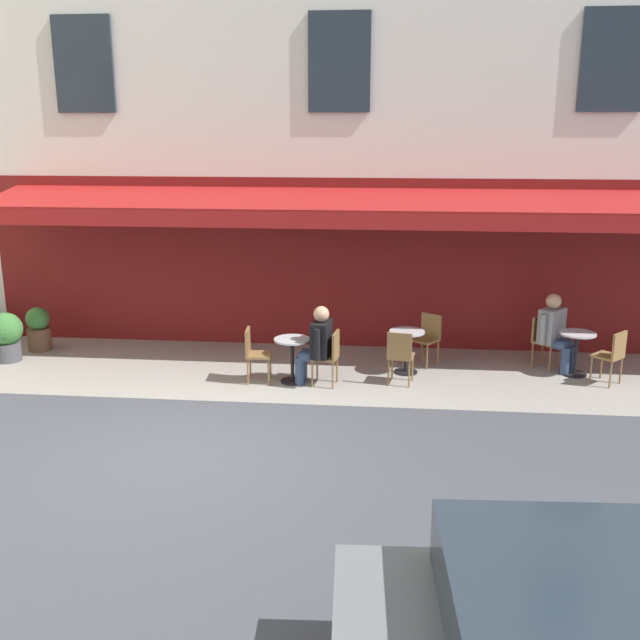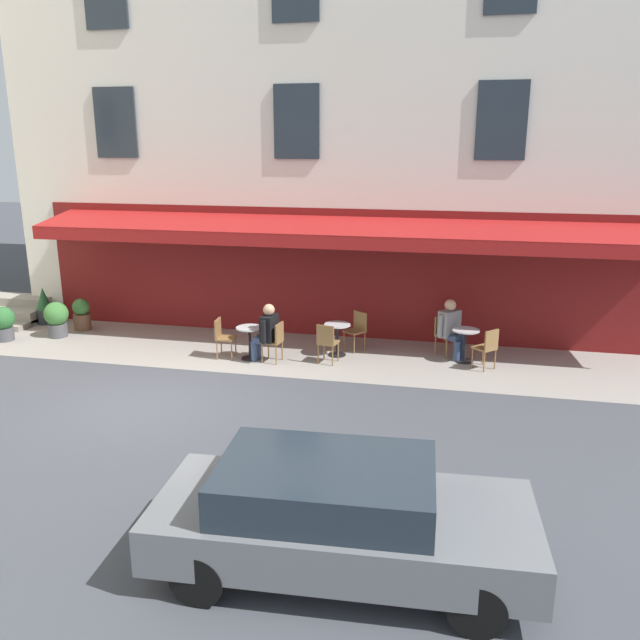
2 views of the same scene
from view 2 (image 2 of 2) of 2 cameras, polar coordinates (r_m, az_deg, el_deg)
The scene contains 20 objects.
ground_plane at distance 12.87m, azimuth -14.64°, elevation -6.92°, with size 70.00×70.00×0.00m, color #42444C.
sidewalk_cafe_terrace at distance 14.94m, azimuth 2.56°, elevation -3.23°, with size 20.50×3.20×0.01m, color gray.
cafe_building_facade at distance 20.27m, azimuth 8.27°, elevation 23.01°, with size 20.00×10.70×15.00m.
back_alley_steps at distance 19.97m, azimuth -25.86°, elevation 0.76°, with size 2.40×1.75×0.60m.
cafe_table_near_entrance at distance 14.72m, azimuth -6.18°, elevation -1.59°, with size 0.60×0.60×0.75m.
cafe_chair_wicker_corner_left at distance 14.45m, azimuth -3.93°, elevation -1.64°, with size 0.45×0.45×0.91m.
cafe_chair_wicker_by_window at distance 14.87m, azimuth -8.55°, elevation -1.28°, with size 0.43×0.43×0.91m.
cafe_table_mid_terrace at distance 14.81m, azimuth 12.60°, elevation -1.78°, with size 0.60×0.60×0.75m.
cafe_chair_wicker_corner_right at distance 14.40m, azimuth 14.45°, elevation -2.17°, with size 0.57×0.57×0.91m.
cafe_chair_wicker_kerbside at distance 15.19m, azimuth 10.80°, elevation -1.02°, with size 0.56×0.56×0.91m.
cafe_table_streetside at distance 14.88m, azimuth 1.52°, elevation -1.31°, with size 0.60×0.60×0.75m.
cafe_chair_wicker_facing_street at distance 14.31m, azimuth 0.61°, elevation -1.78°, with size 0.47×0.47×0.91m.
cafe_chair_wicker_under_awning at distance 15.29m, azimuth 3.26°, elevation -0.66°, with size 0.56×0.56×0.91m.
seated_patron_in_black at distance 14.49m, azimuth -4.72°, elevation -0.95°, with size 0.59×0.68×1.33m.
seated_companion_in_grey at distance 15.00m, azimuth 11.44°, elevation -0.60°, with size 0.67×0.65×1.34m.
potted_plant_under_sign at distance 18.96m, azimuth -22.99°, elevation 1.12°, with size 0.41×0.41×1.00m.
potted_plant_mid_terrace at distance 18.03m, azimuth -20.14°, elevation 0.47°, with size 0.44×0.44×0.83m.
potted_plant_entrance_right at distance 17.79m, azimuth -25.98°, elevation -0.18°, with size 0.57×0.57×0.85m.
potted_plant_by_steps at distance 17.58m, azimuth -22.06°, elevation 0.16°, with size 0.60×0.60×0.89m.
parked_car_grey at distance 7.70m, azimuth 1.60°, elevation -16.65°, with size 4.39×2.03×1.33m.
Camera 2 is at (-5.59, 10.55, 4.82)m, focal length 36.57 mm.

